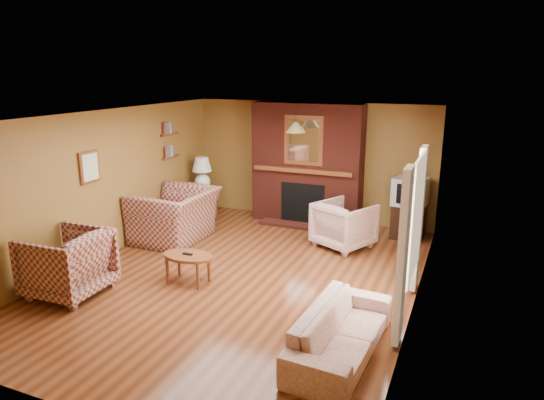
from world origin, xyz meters
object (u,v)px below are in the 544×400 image
at_px(plaid_armchair, 67,263).
at_px(side_table, 203,203).
at_px(floral_sofa, 341,331).
at_px(crt_tv, 410,192).
at_px(fireplace, 307,165).
at_px(plaid_loveseat, 175,215).
at_px(floral_armchair, 344,225).
at_px(table_lamp, 202,172).
at_px(tv_stand, 408,221).
at_px(coffee_table, 188,259).

bearing_deg(plaid_armchair, side_table, -179.46).
bearing_deg(floral_sofa, crt_tv, 1.36).
bearing_deg(fireplace, crt_tv, -5.30).
height_order(plaid_loveseat, floral_armchair, plaid_loveseat).
bearing_deg(floral_sofa, fireplace, 26.87).
xyz_separation_m(plaid_armchair, crt_tv, (4.00, 4.22, 0.43)).
xyz_separation_m(floral_sofa, table_lamp, (-4.00, 3.84, 0.71)).
bearing_deg(crt_tv, fireplace, 174.70).
distance_m(plaid_loveseat, table_lamp, 1.53).
distance_m(fireplace, tv_stand, 2.23).
relative_size(fireplace, plaid_armchair, 2.41).
bearing_deg(tv_stand, floral_sofa, -91.45).
bearing_deg(plaid_loveseat, side_table, -170.75).
relative_size(plaid_loveseat, table_lamp, 2.10).
bearing_deg(coffee_table, tv_stand, 50.56).
bearing_deg(plaid_loveseat, floral_armchair, 104.90).
relative_size(tv_stand, crt_tv, 0.97).
distance_m(side_table, tv_stand, 4.16).
relative_size(fireplace, crt_tv, 3.72).
relative_size(plaid_armchair, tv_stand, 1.60).
bearing_deg(coffee_table, floral_sofa, -20.17).
xyz_separation_m(floral_sofa, coffee_table, (-2.53, 0.93, 0.10)).
xyz_separation_m(floral_armchair, crt_tv, (0.97, 0.93, 0.47)).
xyz_separation_m(fireplace, tv_stand, (2.05, -0.18, -0.87)).
bearing_deg(fireplace, plaid_loveseat, -133.52).
xyz_separation_m(floral_sofa, crt_tv, (0.15, 4.19, 0.62)).
height_order(coffee_table, tv_stand, tv_stand).
height_order(coffee_table, table_lamp, table_lamp).
bearing_deg(floral_armchair, coffee_table, 79.74).
height_order(side_table, table_lamp, table_lamp).
bearing_deg(plaid_armchair, coffee_table, 124.50).
height_order(side_table, tv_stand, tv_stand).
distance_m(coffee_table, tv_stand, 4.23).
bearing_deg(table_lamp, side_table, 0.00).
xyz_separation_m(plaid_armchair, side_table, (-0.15, 3.88, -0.15)).
relative_size(floral_sofa, side_table, 3.00).
bearing_deg(table_lamp, plaid_armchair, -87.78).
bearing_deg(tv_stand, floral_armchair, -135.24).
relative_size(floral_armchair, coffee_table, 1.16).
bearing_deg(side_table, plaid_loveseat, -79.97).
distance_m(plaid_loveseat, plaid_armchair, 2.46).
bearing_deg(plaid_loveseat, table_lamp, -170.75).
height_order(table_lamp, crt_tv, table_lamp).
bearing_deg(crt_tv, tv_stand, 90.00).
relative_size(coffee_table, crt_tv, 1.20).
height_order(fireplace, side_table, fireplace).
xyz_separation_m(plaid_loveseat, table_lamp, (-0.25, 1.41, 0.52)).
relative_size(table_lamp, tv_stand, 1.08).
distance_m(side_table, crt_tv, 4.20).
height_order(floral_armchair, side_table, floral_armchair).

